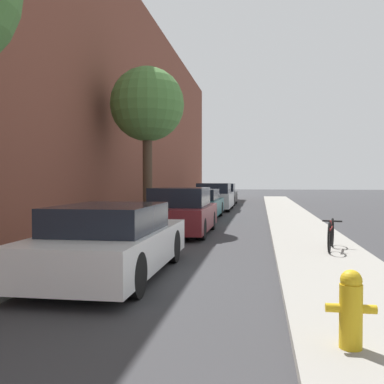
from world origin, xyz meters
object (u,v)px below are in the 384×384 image
parked_car_maroon (181,212)px  parked_car_black (223,195)px  street_tree_far (147,106)px  parked_car_teal (199,204)px  bicycle (331,234)px  parked_car_silver (214,197)px  parked_car_white (112,241)px  fire_hydrant (351,308)px

parked_car_maroon → parked_car_black: parked_car_maroon is taller
parked_car_black → street_tree_far: size_ratio=0.73×
parked_car_teal → bicycle: 9.51m
parked_car_silver → parked_car_black: bearing=89.7°
parked_car_white → parked_car_silver: (0.05, 16.68, 0.10)m
parked_car_silver → parked_car_black: (0.03, 5.41, -0.04)m
parked_car_white → bicycle: bearing=34.5°
street_tree_far → bicycle: 8.03m
parked_car_silver → parked_car_maroon: bearing=-89.5°
parked_car_teal → bicycle: bearing=-64.2°
bicycle → parked_car_maroon: bearing=153.9°
parked_car_black → fire_hydrant: size_ratio=5.39×
bicycle → parked_car_white: bearing=-133.1°
parked_car_black → street_tree_far: (-1.38, -14.67, 3.54)m
parked_car_silver → bicycle: parked_car_silver is taller
parked_car_silver → street_tree_far: 9.99m
parked_car_teal → parked_car_black: 10.72m
parked_car_maroon → street_tree_far: (-1.44, 1.45, 3.54)m
parked_car_white → bicycle: (4.10, 2.82, -0.14)m
parked_car_silver → bicycle: 14.44m
parked_car_black → fire_hydrant: 25.40m
parked_car_white → fire_hydrant: parked_car_white is taller
parked_car_teal → parked_car_silver: (0.09, 5.31, 0.09)m
fire_hydrant → bicycle: size_ratio=0.45×
parked_car_white → parked_car_black: size_ratio=1.11×
parked_car_white → parked_car_maroon: parked_car_maroon is taller
parked_car_maroon → parked_car_silver: (-0.09, 10.71, 0.03)m
parked_car_white → parked_car_teal: 11.37m
parked_car_black → parked_car_silver: bearing=-90.3°
parked_car_silver → parked_car_black: 5.42m
parked_car_maroon → bicycle: 5.07m
parked_car_maroon → parked_car_black: 16.12m
parked_car_white → parked_car_black: bearing=89.8°
parked_car_white → parked_car_black: parked_car_black is taller
parked_car_teal → street_tree_far: size_ratio=0.86×
fire_hydrant → parked_car_maroon: bearing=109.7°
parked_car_silver → street_tree_far: (-1.35, -9.25, 3.51)m
parked_car_black → street_tree_far: 15.15m
bicycle → street_tree_far: bearing=152.0°
parked_car_maroon → fire_hydrant: (3.24, -9.06, -0.18)m
parked_car_black → parked_car_white: bearing=-90.2°
parked_car_white → parked_car_maroon: (0.14, 5.97, 0.06)m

